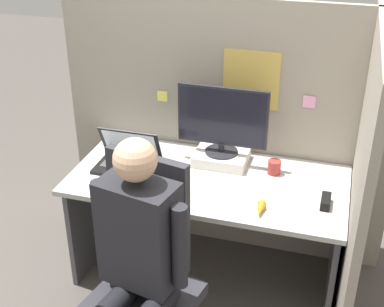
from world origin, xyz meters
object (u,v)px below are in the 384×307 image
laptop (128,160)px  coffee_mug (274,167)px  office_chair (146,268)px  person (138,256)px  carrot_toy (260,210)px  stapler (326,201)px  monitor (222,120)px  paper_box (221,157)px

laptop → coffee_mug: (0.83, 0.17, -0.01)m
office_chair → person: bearing=-78.0°
laptop → office_chair: size_ratio=0.33×
carrot_toy → stapler: bearing=28.4°
carrot_toy → coffee_mug: (0.01, 0.43, 0.02)m
stapler → carrot_toy: (-0.32, -0.17, -0.00)m
laptop → stapler: bearing=-4.1°
monitor → stapler: bearing=-25.5°
paper_box → stapler: paper_box is taller
stapler → coffee_mug: bearing=140.5°
office_chair → person: size_ratio=0.84×
monitor → office_chair: size_ratio=0.48×
stapler → coffee_mug: coffee_mug is taller
monitor → carrot_toy: size_ratio=3.84×
monitor → person: (-0.12, -1.04, -0.22)m
laptop → office_chair: office_chair is taller
person → carrot_toy: bearing=51.8°
monitor → stapler: (0.64, -0.30, -0.25)m
stapler → office_chair: size_ratio=0.12×
office_chair → coffee_mug: size_ratio=13.56×
laptop → person: size_ratio=0.28×
stapler → coffee_mug: size_ratio=1.57×
laptop → person: (0.39, -0.82, 0.01)m
paper_box → monitor: size_ratio=0.59×
person → laptop: bearing=115.3°
carrot_toy → person: 0.72m
laptop → coffee_mug: size_ratio=4.50×
monitor → laptop: (-0.51, -0.22, -0.23)m
laptop → coffee_mug: laptop is taller
carrot_toy → person: size_ratio=0.10×
paper_box → laptop: 0.55m
monitor → coffee_mug: bearing=-8.2°
paper_box → monitor: (-0.00, 0.00, 0.25)m
carrot_toy → laptop: bearing=163.0°
carrot_toy → coffee_mug: 0.43m
monitor → stapler: size_ratio=4.16×
monitor → stapler: monitor is taller
monitor → office_chair: (-0.16, -0.88, -0.43)m
stapler → person: (-0.76, -0.73, 0.03)m
stapler → office_chair: bearing=-143.9°
carrot_toy → person: bearing=-128.2°
carrot_toy → office_chair: office_chair is taller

